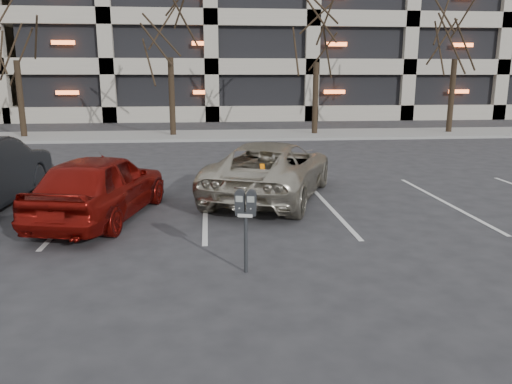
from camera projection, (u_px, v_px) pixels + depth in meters
ground at (282, 238)px, 9.10m from camera, size 140.00×140.00×0.00m
sidewalk at (235, 135)px, 24.60m from camera, size 80.00×4.00×0.12m
stall_lines at (205, 208)px, 11.19m from camera, size 16.90×5.20×0.00m
tree_a at (11, 10)px, 22.37m from camera, size 3.53×3.53×8.02m
tree_b at (168, 7)px, 22.97m from camera, size 3.67×3.67×8.34m
tree_c at (318, 15)px, 23.69m from camera, size 3.48×3.48×7.90m
tree_d at (459, 11)px, 24.28m from camera, size 3.64×3.64×8.28m
parking_meter at (246, 211)px, 7.32m from camera, size 0.34×0.19×1.25m
suv_silver at (271, 170)px, 12.07m from camera, size 3.93×5.43×1.38m
car_red at (100, 186)px, 10.20m from camera, size 2.53×4.37×1.40m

